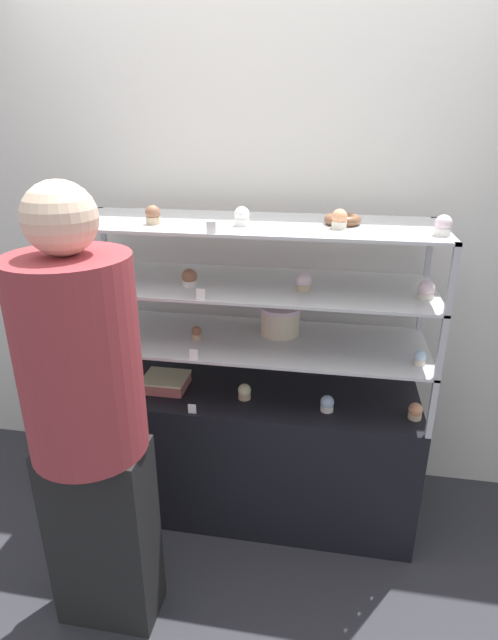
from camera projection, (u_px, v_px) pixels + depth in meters
The scene contains 30 objects.
ground_plane at pixel (249, 502), 2.61m from camera, with size 20.00×20.00×0.00m, color #2D2D33.
back_wall at pixel (263, 240), 2.50m from camera, with size 8.00×0.05×2.60m.
display_base at pixel (249, 449), 2.49m from camera, with size 1.58×0.52×0.67m.
display_riser_lower at pixel (249, 342), 2.27m from camera, with size 1.58×0.52×0.27m.
display_riser_middle at pixel (249, 286), 2.17m from camera, with size 1.58×0.52×0.27m.
display_riser_upper at pixel (249, 225), 2.07m from camera, with size 1.58×0.52×0.27m.
layer_cake_centerpiece at pixel (280, 320), 2.30m from camera, with size 0.19×0.19×0.13m.
sheet_cake_frosted at pixel (166, 382), 2.38m from camera, with size 0.21×0.18×0.06m.
cupcake_0 at pixel (101, 376), 2.43m from camera, with size 0.06×0.06×0.07m.
cupcake_1 at pixel (244, 392), 2.28m from camera, with size 0.06×0.06×0.07m.
cupcake_2 at pixel (327, 404), 2.18m from camera, with size 0.06×0.06×0.07m.
cupcake_3 at pixel (415, 411), 2.13m from camera, with size 0.06×0.06×0.07m.
price_tag_0 at pixel (192, 409), 2.17m from camera, with size 0.04×0.00×0.04m.
cupcake_4 at pixel (81, 334), 2.24m from camera, with size 0.05×0.05×0.06m.
cupcake_5 at pixel (197, 333), 2.25m from camera, with size 0.05×0.05×0.06m.
cupcake_6 at pixel (420, 358), 2.01m from camera, with size 0.05×0.05×0.06m.
price_tag_1 at pixel (194, 354), 2.07m from camera, with size 0.04×0.00×0.04m.
cupcake_7 at pixel (77, 277), 2.14m from camera, with size 0.07×0.07×0.07m.
cupcake_8 at pixel (189, 278), 2.12m from camera, with size 0.07×0.07×0.07m.
cupcake_9 at pixel (304, 282), 2.07m from camera, with size 0.07×0.07×0.07m.
cupcake_10 at pixel (426, 290), 1.97m from camera, with size 0.07×0.07×0.07m.
price_tag_2 at pixel (201, 294), 1.96m from camera, with size 0.04×0.00×0.04m.
cupcake_11 at pixel (80, 210), 2.13m from camera, with size 0.06×0.06×0.08m.
cupcake_12 at pixel (153, 215), 2.02m from camera, with size 0.06×0.06×0.08m.
cupcake_13 at pixel (242, 217), 1.98m from camera, with size 0.06×0.06×0.08m.
cupcake_14 at pixel (339, 219), 1.93m from camera, with size 0.06×0.06×0.08m.
cupcake_15 at pixel (443, 226), 1.81m from camera, with size 0.06×0.06×0.08m.
price_tag_3 at pixel (211, 227), 1.86m from camera, with size 0.04×0.00×0.04m.
donut_glazed at pixel (343, 220), 2.02m from camera, with size 0.15×0.15×0.04m.
customer_figure at pixel (88, 417), 1.71m from camera, with size 0.40×0.40×1.70m.
Camera 1 is at (0.35, -2.04, 1.85)m, focal length 28.00 mm.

